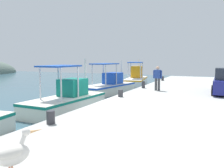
% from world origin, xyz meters
% --- Properties ---
extents(quay_pier, '(36.00, 10.00, 0.80)m').
position_xyz_m(quay_pier, '(0.00, -5.00, 0.40)').
color(quay_pier, '#B2B2AD').
rests_on(quay_pier, ground).
extents(fishing_boat_third, '(5.49, 2.26, 2.90)m').
position_xyz_m(fishing_boat_third, '(-0.52, 2.26, 0.62)').
color(fishing_boat_third, silver).
rests_on(fishing_boat_third, ground).
extents(fishing_boat_fourth, '(5.85, 2.85, 2.72)m').
position_xyz_m(fishing_boat_fourth, '(6.52, 2.94, 0.60)').
color(fishing_boat_fourth, silver).
rests_on(fishing_boat_fourth, ground).
extents(fishing_boat_fifth, '(6.06, 2.86, 2.80)m').
position_xyz_m(fishing_boat_fifth, '(13.13, 2.76, 0.68)').
color(fishing_boat_fifth, white).
rests_on(fishing_boat_fifth, ground).
extents(pelican, '(0.96, 0.55, 0.82)m').
position_xyz_m(pelican, '(-8.51, -2.02, 1.20)').
color(pelican, tan).
rests_on(pelican, quay_pier).
extents(fisherman_standing, '(0.26, 0.60, 1.61)m').
position_xyz_m(fisherman_standing, '(4.18, -1.67, 1.68)').
color(fisherman_standing, '#3F3F42').
rests_on(fisherman_standing, quay_pier).
extents(mooring_bollard_nearest, '(0.28, 0.28, 0.43)m').
position_xyz_m(mooring_bollard_nearest, '(-5.39, -0.45, 1.02)').
color(mooring_bollard_nearest, '#333338').
rests_on(mooring_bollard_nearest, quay_pier).
extents(mooring_bollard_second, '(0.27, 0.27, 0.40)m').
position_xyz_m(mooring_bollard_second, '(0.72, -0.45, 1.00)').
color(mooring_bollard_second, '#333338').
rests_on(mooring_bollard_second, quay_pier).
extents(mooring_bollard_third, '(0.23, 0.23, 0.50)m').
position_xyz_m(mooring_bollard_third, '(5.07, -0.45, 1.05)').
color(mooring_bollard_third, '#333338').
rests_on(mooring_bollard_third, quay_pier).
extents(mooring_bollard_fourth, '(0.23, 0.23, 0.42)m').
position_xyz_m(mooring_bollard_fourth, '(11.37, -0.45, 1.01)').
color(mooring_bollard_fourth, '#333338').
rests_on(mooring_bollard_fourth, quay_pier).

